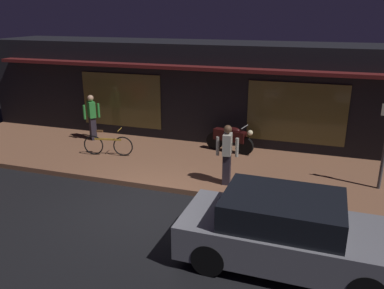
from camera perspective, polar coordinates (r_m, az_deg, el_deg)
name	(u,v)px	position (r m, az deg, el deg)	size (l,w,h in m)	color
ground_plane	(144,208)	(10.06, -6.89, -9.04)	(60.00, 60.00, 0.00)	black
sidewalk_slab	(184,163)	(12.55, -1.14, -2.75)	(18.00, 4.00, 0.15)	brown
storefront_building	(213,91)	(15.19, 3.11, 7.80)	(18.00, 3.30, 3.60)	black
motorcycle	(231,138)	(13.25, 5.59, 0.96)	(1.69, 0.62, 0.97)	black
bicycle_parked	(108,145)	(13.22, -12.04, -0.05)	(1.64, 0.48, 0.91)	black
person_photographer	(92,116)	(14.88, -14.27, 3.96)	(0.48, 0.51, 1.67)	#28232D
person_bystander	(227,153)	(10.66, 5.09, -1.30)	(0.62, 0.40, 1.67)	#28232D
parked_car_far	(287,232)	(7.84, 13.55, -12.13)	(4.12, 1.83, 1.42)	black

